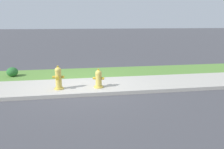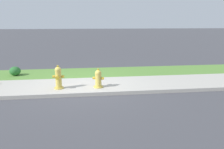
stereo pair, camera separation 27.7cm
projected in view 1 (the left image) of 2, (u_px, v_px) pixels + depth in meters
ground_plane at (83, 86)px, 7.87m from camera, size 120.00×120.00×0.00m
sidewalk_pavement at (83, 86)px, 7.87m from camera, size 18.00×2.11×0.01m
grass_verge at (81, 73)px, 9.82m from camera, size 18.00×1.96×0.01m
street_curb at (84, 94)px, 6.77m from camera, size 18.00×0.16×0.12m
fire_hydrant_across_street at (99, 79)px, 7.58m from camera, size 0.41×0.39×0.67m
fire_hydrant_mid_block at (58, 78)px, 7.38m from camera, size 0.39×0.37×0.82m
shrub_bush_mid_verge at (12, 72)px, 9.17m from camera, size 0.46×0.46×0.39m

